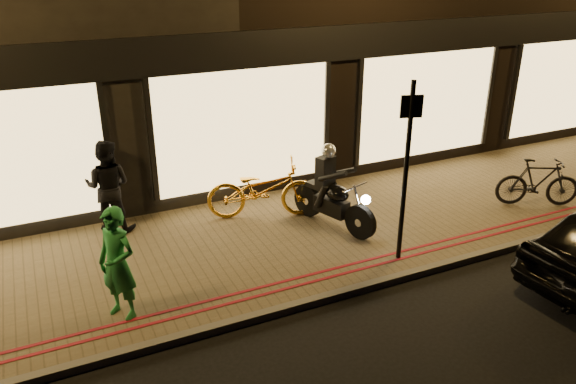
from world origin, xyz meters
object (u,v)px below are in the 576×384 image
object	(u,v)px
sign_post	(406,164)
motorcycle	(332,195)
bicycle_gold	(263,189)
person_green	(118,264)

from	to	relation	value
sign_post	motorcycle	bearing A→B (deg)	106.28
sign_post	bicycle_gold	xyz separation A→B (m)	(-1.44, 2.44, -1.11)
sign_post	bicycle_gold	bearing A→B (deg)	120.48
bicycle_gold	sign_post	bearing A→B (deg)	-130.50
bicycle_gold	person_green	bearing A→B (deg)	143.88
bicycle_gold	motorcycle	bearing A→B (deg)	-113.77
motorcycle	sign_post	size ratio (longest dim) A/B	0.63
person_green	sign_post	bearing A→B (deg)	47.31
person_green	motorcycle	bearing A→B (deg)	67.99
sign_post	person_green	size ratio (longest dim) A/B	1.82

